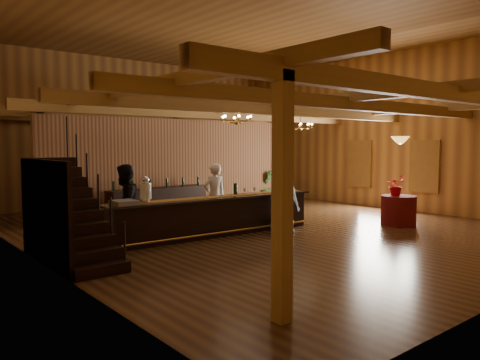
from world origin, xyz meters
TOP-DOWN VIEW (x-y plane):
  - floor at (0.00, 0.00)m, footprint 14.00×14.00m
  - ceiling at (0.00, 0.00)m, footprint 14.00×14.00m
  - wall_back at (0.00, 7.00)m, footprint 12.00×0.10m
  - wall_left at (-6.00, 0.00)m, footprint 0.10×14.00m
  - wall_right at (6.00, 0.00)m, footprint 0.10×14.00m
  - beam_grid at (0.00, 0.51)m, footprint 11.90×13.90m
  - support_posts at (0.00, -0.50)m, footprint 9.20×10.20m
  - partition_wall at (-0.50, 3.50)m, footprint 9.00×0.18m
  - window_right_front at (5.95, -1.60)m, footprint 0.12×1.05m
  - window_right_back at (5.95, 1.00)m, footprint 0.12×1.05m
  - staircase at (-5.45, -0.74)m, footprint 1.00×2.80m
  - backroom_boxes at (-0.29, 5.50)m, footprint 4.10×0.60m
  - tasting_bar at (-1.75, -0.36)m, footprint 5.83×1.00m
  - beverage_dispenser at (-3.63, -0.23)m, footprint 0.26×0.26m
  - glass_rack_tray at (-4.19, -0.30)m, footprint 0.50×0.50m
  - raffle_drum at (0.44, -0.51)m, footprint 0.34×0.24m
  - bar_bottle_0 at (-1.08, -0.28)m, footprint 0.07×0.07m
  - bar_bottle_1 at (-1.05, -0.28)m, footprint 0.07×0.07m
  - backbar_shelf at (-1.49, 2.98)m, footprint 3.37×0.75m
  - round_table at (3.12, -2.43)m, footprint 0.96×0.96m
  - chandelier_left at (-0.98, -0.23)m, footprint 0.80×0.80m
  - chandelier_right at (3.07, 1.33)m, footprint 0.80×0.80m
  - pendant_lamp at (3.12, -2.43)m, footprint 0.52×0.52m
  - bartender at (-1.19, 0.47)m, footprint 0.70×0.52m
  - staff_second at (-3.87, 0.36)m, footprint 1.12×1.10m
  - guest at (-0.15, -1.13)m, footprint 0.96×0.74m
  - floor_plant at (3.45, 3.48)m, footprint 0.78×0.66m
  - table_flowers at (3.10, -2.34)m, footprint 0.58×0.52m
  - table_vase at (3.06, -2.28)m, footprint 0.17×0.17m

SIDE VIEW (x-z plane):
  - floor at x=0.00m, z-range 0.00..0.00m
  - round_table at x=3.12m, z-range 0.00..0.83m
  - backbar_shelf at x=-1.49m, z-range 0.00..0.94m
  - tasting_bar at x=-1.75m, z-range 0.00..0.98m
  - backroom_boxes at x=-0.29m, z-range -0.02..1.08m
  - floor_plant at x=3.45m, z-range 0.00..1.28m
  - guest at x=-0.15m, z-range 0.00..1.74m
  - bartender at x=-1.19m, z-range 0.00..1.77m
  - staff_second at x=-3.87m, z-range 0.00..1.82m
  - table_vase at x=3.06m, z-range 0.83..1.10m
  - staircase at x=-5.45m, z-range 0.00..2.00m
  - glass_rack_tray at x=-4.19m, z-range 0.97..1.07m
  - bar_bottle_0 at x=-1.08m, z-range 0.97..1.27m
  - bar_bottle_1 at x=-1.05m, z-range 0.97..1.27m
  - table_flowers at x=3.10m, z-range 0.83..1.42m
  - raffle_drum at x=0.44m, z-range 0.99..1.29m
  - beverage_dispenser at x=-3.63m, z-range 0.95..1.55m
  - window_right_front at x=5.95m, z-range 0.67..2.42m
  - window_right_back at x=5.95m, z-range 0.67..2.42m
  - partition_wall at x=-0.50m, z-range 0.00..3.10m
  - support_posts at x=0.00m, z-range 0.00..3.20m
  - pendant_lamp at x=3.12m, z-range 1.95..2.85m
  - wall_back at x=0.00m, z-range 0.00..5.50m
  - wall_left at x=-6.00m, z-range 0.00..5.50m
  - wall_right at x=6.00m, z-range 0.00..5.50m
  - chandelier_right at x=3.07m, z-range 2.68..3.13m
  - chandelier_left at x=-0.98m, z-range 2.73..3.15m
  - beam_grid at x=0.00m, z-range 3.05..3.44m
  - ceiling at x=0.00m, z-range 5.50..5.50m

